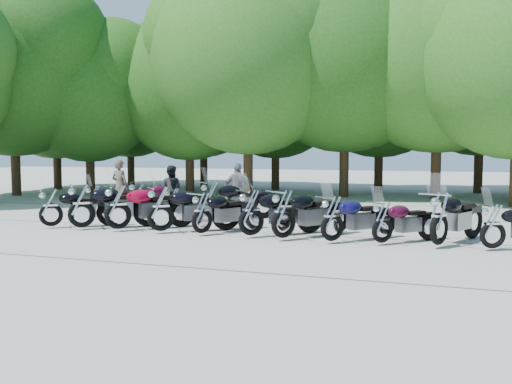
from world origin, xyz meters
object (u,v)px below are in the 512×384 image
(motorcycle_3, at_px, (161,207))
(motorcycle_4, at_px, (202,211))
(motorcycle_0, at_px, (51,206))
(motorcycle_12, at_px, (139,197))
(motorcycle_5, at_px, (251,211))
(rider_2, at_px, (238,190))
(motorcycle_10, at_px, (493,225))
(motorcycle_8, at_px, (382,220))
(rider_0, at_px, (120,186))
(motorcycle_6, at_px, (283,212))
(motorcycle_9, at_px, (439,217))
(motorcycle_2, at_px, (118,205))
(motorcycle_14, at_px, (211,199))
(motorcycle_13, at_px, (173,202))
(motorcycle_7, at_px, (332,217))
(motorcycle_1, at_px, (81,204))
(motorcycle_11, at_px, (94,199))
(rider_1, at_px, (171,190))

(motorcycle_3, relative_size, motorcycle_4, 1.12)
(motorcycle_0, bearing_deg, motorcycle_12, -58.61)
(motorcycle_12, bearing_deg, motorcycle_3, -163.65)
(motorcycle_5, relative_size, rider_2, 1.37)
(motorcycle_3, distance_m, motorcycle_10, 8.14)
(motorcycle_8, relative_size, rider_0, 1.10)
(motorcycle_6, height_order, motorcycle_9, motorcycle_9)
(motorcycle_0, bearing_deg, rider_0, -33.19)
(motorcycle_2, relative_size, motorcycle_14, 1.02)
(motorcycle_4, xyz_separation_m, motorcycle_12, (-3.40, 2.65, 0.04))
(motorcycle_6, xyz_separation_m, rider_2, (-2.71, 4.20, 0.19))
(motorcycle_5, xyz_separation_m, motorcycle_13, (-3.41, 2.44, -0.12))
(motorcycle_7, height_order, motorcycle_8, motorcycle_7)
(motorcycle_0, distance_m, rider_2, 5.92)
(motorcycle_7, distance_m, motorcycle_14, 5.18)
(motorcycle_4, height_order, motorcycle_5, motorcycle_5)
(motorcycle_3, bearing_deg, motorcycle_8, -127.88)
(rider_0, xyz_separation_m, rider_2, (4.27, 0.41, -0.04))
(motorcycle_3, bearing_deg, motorcycle_10, -127.92)
(motorcycle_10, bearing_deg, motorcycle_12, 51.16)
(motorcycle_1, relative_size, motorcycle_6, 1.03)
(rider_2, bearing_deg, motorcycle_11, 8.47)
(motorcycle_11, bearing_deg, rider_2, -124.16)
(motorcycle_5, relative_size, motorcycle_6, 0.99)
(motorcycle_8, height_order, motorcycle_14, motorcycle_14)
(motorcycle_7, height_order, motorcycle_13, motorcycle_7)
(motorcycle_1, bearing_deg, motorcycle_2, -126.17)
(motorcycle_6, bearing_deg, motorcycle_7, -145.26)
(motorcycle_0, distance_m, motorcycle_7, 8.02)
(motorcycle_5, relative_size, motorcycle_9, 0.97)
(motorcycle_1, relative_size, motorcycle_4, 1.14)
(motorcycle_7, bearing_deg, motorcycle_8, -130.50)
(motorcycle_1, height_order, motorcycle_12, motorcycle_1)
(motorcycle_3, relative_size, motorcycle_6, 1.01)
(motorcycle_8, relative_size, motorcycle_9, 0.81)
(motorcycle_3, distance_m, rider_0, 5.18)
(motorcycle_13, bearing_deg, motorcycle_3, 151.94)
(motorcycle_2, height_order, rider_2, rider_2)
(motorcycle_4, height_order, motorcycle_6, motorcycle_6)
(motorcycle_9, height_order, rider_1, rider_1)
(motorcycle_4, relative_size, motorcycle_9, 0.89)
(motorcycle_14, bearing_deg, motorcycle_10, -150.06)
(motorcycle_7, height_order, rider_0, rider_0)
(motorcycle_7, height_order, motorcycle_9, motorcycle_9)
(motorcycle_2, bearing_deg, motorcycle_11, -1.62)
(motorcycle_12, bearing_deg, motorcycle_4, -151.13)
(motorcycle_7, bearing_deg, motorcycle_3, 40.35)
(motorcycle_11, bearing_deg, motorcycle_9, -155.94)
(motorcycle_10, distance_m, rider_0, 12.29)
(motorcycle_6, bearing_deg, motorcycle_8, -140.51)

